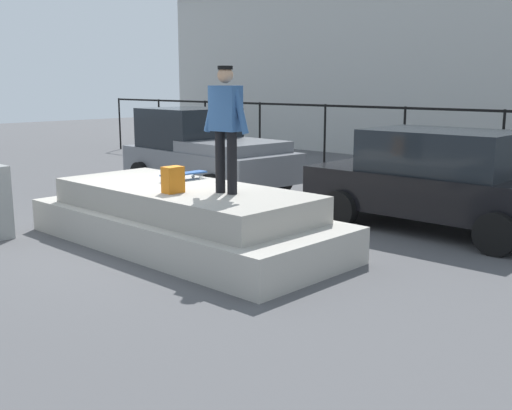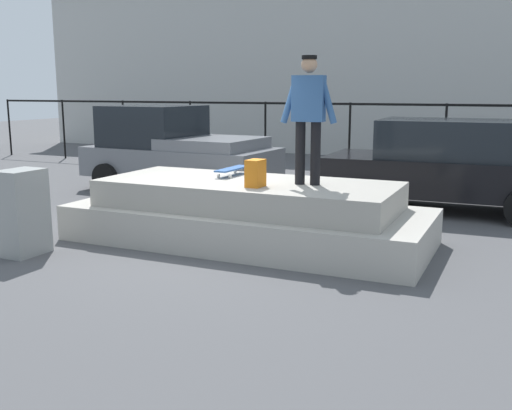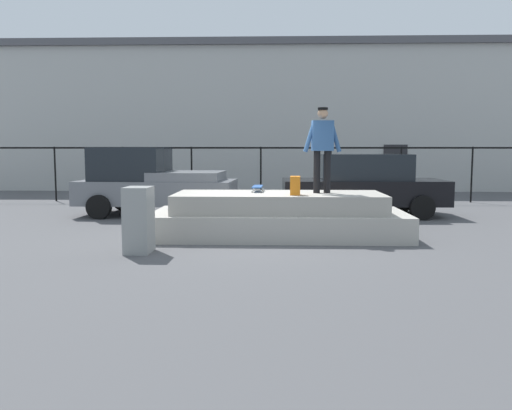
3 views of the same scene
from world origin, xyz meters
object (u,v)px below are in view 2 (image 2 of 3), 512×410
at_px(backpack, 255,173).
at_px(car_black_sedan_mid, 446,165).
at_px(skateboarder, 309,111).
at_px(car_grey_pickup_near, 175,149).
at_px(skateboard, 233,169).
at_px(utility_box, 23,212).

relative_size(backpack, car_black_sedan_mid, 0.09).
distance_m(skateboarder, car_grey_pickup_near, 5.70).
relative_size(skateboard, car_grey_pickup_near, 0.19).
bearing_deg(utility_box, car_grey_pickup_near, 101.33).
distance_m(backpack, car_grey_pickup_near, 5.52).
height_order(skateboard, utility_box, utility_box).
xyz_separation_m(backpack, utility_box, (-2.81, -1.47, -0.51)).
bearing_deg(backpack, car_grey_pickup_near, 45.99).
relative_size(car_grey_pickup_near, car_black_sedan_mid, 0.98).
distance_m(skateboard, backpack, 1.16).
bearing_deg(car_grey_pickup_near, car_black_sedan_mid, 1.07).
distance_m(skateboard, utility_box, 3.11).
height_order(backpack, car_grey_pickup_near, car_grey_pickup_near).
xyz_separation_m(car_black_sedan_mid, utility_box, (-4.83, -5.56, -0.27)).
bearing_deg(car_grey_pickup_near, utility_box, -79.64).
bearing_deg(car_black_sedan_mid, skateboarder, -111.81).
bearing_deg(car_grey_pickup_near, backpack, -46.33).
distance_m(skateboarder, utility_box, 4.14).
xyz_separation_m(skateboarder, car_grey_pickup_near, (-4.39, 3.49, -1.02)).
relative_size(car_grey_pickup_near, utility_box, 3.69).
height_order(backpack, utility_box, backpack).
height_order(skateboarder, car_grey_pickup_near, skateboarder).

